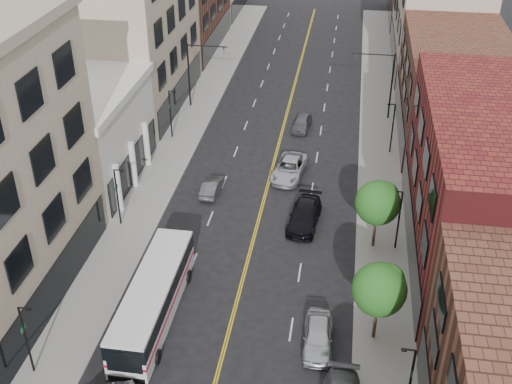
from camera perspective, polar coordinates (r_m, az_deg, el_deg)
The scene contains 23 objects.
sidewalk_left at distance 62.06m, azimuth -7.77°, elevation 2.76°, with size 4.00×110.00×0.15m, color gray.
sidewalk_right at distance 59.96m, azimuth 10.96°, elevation 1.35°, with size 4.00×110.00×0.15m, color gray.
bldg_l_white at distance 59.27m, azimuth -15.61°, elevation 4.67°, with size 10.00×14.00×8.00m, color silver.
bldg_l_far_a at distance 72.16m, azimuth -11.00°, elevation 14.32°, with size 10.00×20.00×18.00m, color gray.
bldg_r_mid at distance 48.53m, azimuth 20.08°, elevation 0.30°, with size 10.00×22.00×12.00m, color maroon.
bldg_r_far_a at distance 67.60m, azimuth 17.25°, elevation 8.70°, with size 10.00×20.00×10.00m, color brown.
bldg_r_far_b at distance 86.75m, azimuth 15.93°, elevation 15.21°, with size 10.00×22.00×14.00m, color gray.
tree_r_2 at distance 40.33m, azimuth 11.04°, elevation -8.36°, with size 3.40×3.40×5.59m.
tree_r_3 at distance 48.47m, azimuth 10.88°, elevation -0.84°, with size 3.40×3.40×5.59m.
lamp_l_1 at distance 40.46m, azimuth -19.76°, elevation -11.96°, with size 0.81×0.55×5.05m.
lamp_l_2 at distance 51.92m, azimuth -12.20°, elevation -0.15°, with size 0.81×0.55×5.05m.
lamp_l_3 at distance 65.32m, azimuth -7.59°, elevation 7.13°, with size 0.81×0.55×5.05m.
lamp_r_1 at distance 36.83m, azimuth 13.51°, elevation -15.92°, with size 0.81×0.55×5.05m.
lamp_r_2 at distance 49.15m, azimuth 12.56°, elevation -2.16°, with size 0.81×0.55×5.05m.
lamp_r_3 at distance 63.14m, azimuth 12.03°, elevation 5.81°, with size 0.81×0.55×5.05m.
signal_mast_left at distance 71.66m, azimuth -5.45°, elevation 10.95°, with size 4.49×0.18×7.20m.
signal_mast_right at distance 69.80m, azimuth 11.42°, elevation 9.90°, with size 4.49×0.18×7.20m.
city_bus at distance 43.11m, azimuth -9.11°, elevation -9.18°, with size 2.88×11.89×3.05m.
car_parked_far at distance 41.51m, azimuth 5.54°, elevation -12.62°, with size 1.87×4.65×1.58m, color #B7BAC0.
car_lane_behind at distance 56.37m, azimuth -3.94°, elevation 0.49°, with size 1.36×3.90×1.28m, color #444448.
car_lane_a at distance 52.17m, azimuth 4.34°, elevation -2.09°, with size 2.30×5.66×1.64m, color black.
car_lane_b at distance 58.81m, azimuth 2.99°, elevation 2.12°, with size 2.66×5.77×1.60m, color silver.
car_lane_c at distance 67.79m, azimuth 4.10°, elevation 6.18°, with size 1.71×4.25×1.45m, color #504F55.
Camera 1 is at (6.40, -17.09, 29.55)m, focal length 45.00 mm.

